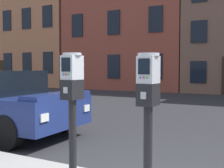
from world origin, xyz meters
The scene contains 4 objects.
parking_meter_near_kerb centered at (-0.63, -0.28, 1.18)m, with size 0.22×0.25×1.52m.
parking_meter_twin_adjacent centered at (0.31, -0.28, 1.17)m, with size 0.22×0.25×1.49m.
townhouse_orange_brick centered at (-16.25, 16.82, 6.80)m, with size 8.34×6.02×13.60m.
townhouse_brick_corner centered at (-7.58, 16.47, 5.70)m, with size 8.58×5.31×11.39m.
Camera 1 is at (1.37, -3.04, 1.48)m, focal length 46.95 mm.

